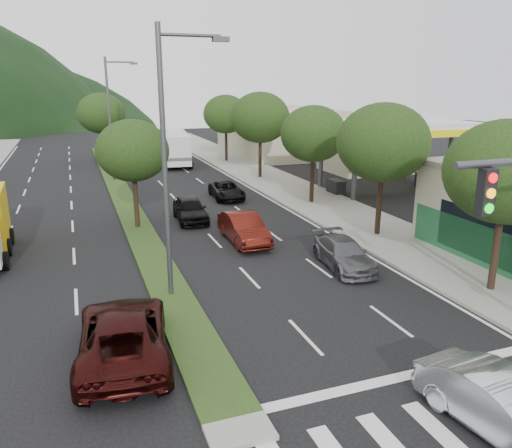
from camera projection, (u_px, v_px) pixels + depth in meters
name	position (u px, v px, depth m)	size (l,w,h in m)	color
ground	(233.00, 422.00, 12.25)	(160.00, 160.00, 0.00)	black
sidewalk_right	(289.00, 188.00, 38.95)	(5.00, 90.00, 0.15)	gray
median	(120.00, 192.00, 37.51)	(1.60, 56.00, 0.12)	#1F3513
gas_canopy	(386.00, 130.00, 37.15)	(12.20, 8.20, 5.25)	silver
bldg_right_far	(278.00, 131.00, 57.74)	(10.00, 16.00, 5.20)	#BFBA98
tree_r_a	(507.00, 172.00, 18.53)	(4.60, 4.60, 6.63)	black
tree_r_b	(383.00, 143.00, 25.69)	(4.80, 4.80, 6.94)	black
tree_r_c	(313.00, 134.00, 32.99)	(4.40, 4.40, 6.48)	black
tree_r_d	(260.00, 118.00, 41.90)	(5.00, 5.00, 7.17)	black
tree_r_e	(226.00, 114.00, 51.01)	(4.60, 4.60, 6.71)	black
tree_med_near	(133.00, 151.00, 27.29)	(4.00, 4.00, 6.02)	black
tree_med_far	(101.00, 113.00, 50.60)	(4.80, 4.80, 6.94)	black
streetlight_near	(170.00, 153.00, 18.02)	(2.60, 0.25, 10.00)	#47494C
streetlight_mid	(112.00, 114.00, 40.58)	(2.60, 0.25, 10.00)	#47494C
sedan_silver	(504.00, 407.00, 11.65)	(1.53, 4.40, 1.45)	#B4B7BC
suv_maroon	(123.00, 334.00, 14.91)	(2.59, 5.61, 1.56)	black
car_queue_a	(190.00, 209.00, 29.81)	(1.72, 4.28, 1.46)	black
car_queue_b	(344.00, 253.00, 22.37)	(1.78, 4.39, 1.27)	#545359
car_queue_c	(244.00, 228.00, 25.85)	(1.60, 4.60, 1.52)	#4D130C
car_queue_d	(227.00, 190.00, 35.62)	(1.98, 4.30, 1.20)	black
motorhome	(176.00, 148.00, 50.12)	(3.50, 8.59, 3.21)	silver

